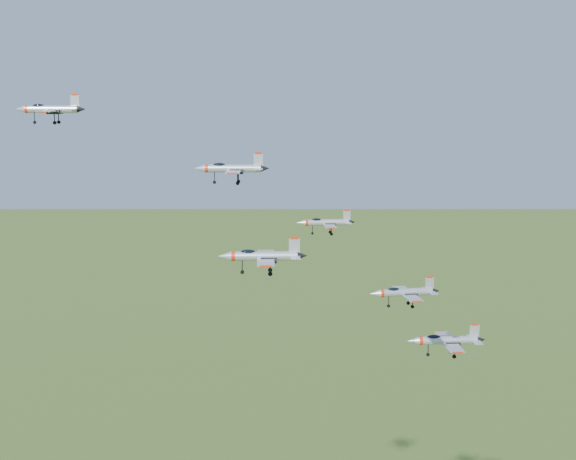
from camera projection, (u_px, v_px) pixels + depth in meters
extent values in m
cylinder|color=#AEB2BB|center=(51.00, 109.00, 132.64)|extent=(8.75, 3.81, 1.27)
cone|color=#AEB2BB|center=(20.00, 109.00, 132.82)|extent=(2.05, 1.73, 1.27)
cone|color=black|center=(82.00, 109.00, 132.47)|extent=(1.62, 1.43, 1.08)
ellipsoid|color=black|center=(38.00, 106.00, 132.63)|extent=(2.32, 1.51, 0.80)
cube|color=#AEB2BB|center=(47.00, 111.00, 130.00)|extent=(3.41, 4.76, 0.14)
cube|color=#AEB2BB|center=(58.00, 110.00, 135.36)|extent=(3.41, 4.76, 0.14)
cube|color=#AEB2BB|center=(75.00, 101.00, 132.26)|extent=(1.43, 0.54, 2.05)
cube|color=red|center=(75.00, 95.00, 132.06)|extent=(1.06, 0.45, 0.34)
cylinder|color=#AEB2BB|center=(233.00, 168.00, 130.87)|extent=(9.17, 3.69, 1.32)
cone|color=#AEB2BB|center=(199.00, 168.00, 130.88)|extent=(2.11, 1.76, 1.32)
cone|color=black|center=(265.00, 168.00, 130.87)|extent=(1.67, 1.46, 1.12)
ellipsoid|color=black|center=(219.00, 165.00, 130.78)|extent=(2.41, 1.51, 0.84)
cube|color=#AEB2BB|center=(233.00, 172.00, 128.12)|extent=(3.43, 4.93, 0.14)
cube|color=#AEB2BB|center=(235.00, 168.00, 133.72)|extent=(3.43, 4.93, 0.14)
cube|color=#AEB2BB|center=(258.00, 160.00, 130.61)|extent=(1.50, 0.52, 2.13)
cube|color=red|center=(258.00, 153.00, 130.41)|extent=(1.12, 0.43, 0.36)
cylinder|color=#AEB2BB|center=(264.00, 256.00, 111.21)|extent=(9.25, 3.46, 1.33)
cone|color=#AEB2BB|center=(224.00, 256.00, 111.06)|extent=(2.10, 1.72, 1.33)
cone|color=black|center=(302.00, 256.00, 111.36)|extent=(1.66, 1.43, 1.13)
ellipsoid|color=black|center=(248.00, 252.00, 111.05)|extent=(2.41, 1.46, 0.84)
cube|color=#AEB2BB|center=(266.00, 262.00, 108.45)|extent=(3.34, 4.92, 0.14)
cube|color=#AEB2BB|center=(266.00, 253.00, 114.07)|extent=(3.34, 4.92, 0.14)
cube|color=#AEB2BB|center=(294.00, 246.00, 111.07)|extent=(1.52, 0.48, 2.15)
cube|color=red|center=(294.00, 238.00, 110.86)|extent=(1.13, 0.40, 0.36)
cylinder|color=#AEB2BB|center=(327.00, 222.00, 143.18)|extent=(7.92, 2.53, 1.13)
cone|color=#AEB2BB|center=(301.00, 223.00, 142.79)|extent=(1.75, 1.40, 1.13)
cone|color=black|center=(352.00, 222.00, 143.55)|extent=(1.37, 1.17, 0.96)
ellipsoid|color=black|center=(316.00, 220.00, 142.94)|extent=(2.03, 1.15, 0.72)
cube|color=#AEB2BB|center=(330.00, 226.00, 140.84)|extent=(2.66, 4.13, 0.12)
cube|color=#AEB2BB|center=(326.00, 221.00, 145.62)|extent=(2.66, 4.13, 0.12)
cube|color=#AEB2BB|center=(347.00, 216.00, 143.26)|extent=(1.30, 0.34, 1.83)
cube|color=red|center=(347.00, 210.00, 143.08)|extent=(0.96, 0.29, 0.31)
cylinder|color=#AEB2BB|center=(406.00, 292.00, 119.36)|extent=(8.07, 1.89, 1.15)
cone|color=#AEB2BB|center=(375.00, 294.00, 118.55)|extent=(1.70, 1.30, 1.15)
cone|color=black|center=(436.00, 291.00, 120.14)|extent=(1.33, 1.09, 0.98)
ellipsoid|color=black|center=(393.00, 290.00, 118.95)|extent=(2.02, 1.01, 0.73)
cube|color=#AEB2BB|center=(413.00, 298.00, 117.02)|extent=(2.40, 4.08, 0.12)
cube|color=#AEB2BB|center=(402.00, 289.00, 121.84)|extent=(2.40, 4.08, 0.12)
cube|color=#AEB2BB|center=(430.00, 283.00, 119.75)|extent=(1.34, 0.23, 1.87)
cube|color=red|center=(430.00, 277.00, 119.57)|extent=(0.98, 0.21, 0.31)
cylinder|color=#AEB2BB|center=(448.00, 340.00, 135.01)|extent=(9.98, 3.44, 1.43)
cone|color=#AEB2BB|center=(413.00, 341.00, 134.68)|extent=(2.23, 1.81, 1.43)
cone|color=black|center=(481.00, 340.00, 135.34)|extent=(1.76, 1.51, 1.21)
ellipsoid|color=black|center=(434.00, 337.00, 134.78)|extent=(2.58, 1.51, 0.91)
cube|color=#AEB2BB|center=(454.00, 348.00, 132.06)|extent=(3.47, 5.26, 0.15)
cube|color=#AEB2BB|center=(444.00, 336.00, 138.10)|extent=(3.47, 5.26, 0.15)
cube|color=#AEB2BB|center=(474.00, 331.00, 134.99)|extent=(1.64, 0.47, 2.31)
cube|color=red|center=(475.00, 324.00, 134.77)|extent=(1.22, 0.40, 0.38)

